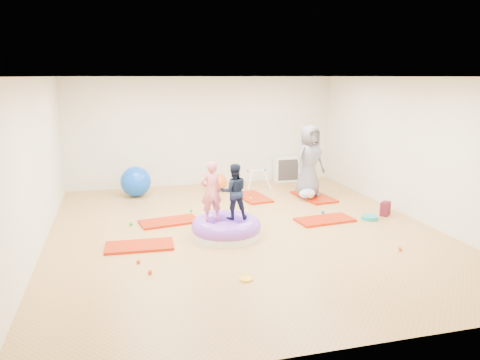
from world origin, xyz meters
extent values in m
cube|color=#C88944|center=(0.00, 0.00, 0.00)|extent=(7.00, 8.00, 0.01)
cube|color=white|center=(0.00, 0.00, 2.80)|extent=(7.00, 8.00, 0.01)
cube|color=silver|center=(0.00, 4.00, 1.40)|extent=(7.00, 0.01, 2.80)
cube|color=silver|center=(0.00, -4.00, 1.40)|extent=(7.00, 0.01, 2.80)
cube|color=silver|center=(-3.50, 0.00, 1.40)|extent=(0.01, 8.00, 2.80)
cube|color=silver|center=(3.50, 0.00, 1.40)|extent=(0.01, 8.00, 2.80)
cube|color=#A11200|center=(-1.93, -0.39, 0.02)|extent=(1.15, 0.62, 0.05)
cube|color=#A11200|center=(-1.29, 0.83, 0.02)|extent=(1.20, 0.74, 0.05)
cube|color=#A11200|center=(0.82, 2.23, 0.02)|extent=(0.72, 1.20, 0.05)
cube|color=#A11200|center=(1.70, 0.15, 0.02)|extent=(1.19, 0.69, 0.05)
cube|color=#A11200|center=(2.22, 1.89, 0.03)|extent=(0.76, 1.29, 0.05)
cylinder|color=white|center=(-0.40, -0.24, 0.07)|extent=(1.20, 1.20, 0.14)
torus|color=purple|center=(-0.40, -0.24, 0.19)|extent=(1.24, 1.24, 0.33)
ellipsoid|color=purple|center=(-0.40, -0.24, 0.12)|extent=(0.66, 0.66, 0.30)
imported|color=#D66468|center=(-0.65, -0.20, 0.89)|extent=(0.42, 0.30, 1.07)
imported|color=black|center=(-0.24, -0.20, 0.86)|extent=(0.52, 0.42, 1.00)
imported|color=slate|center=(2.11, 1.96, 0.88)|extent=(0.94, 0.78, 1.66)
ellipsoid|color=#97C6EC|center=(1.97, 1.70, 0.16)|extent=(0.39, 0.25, 0.22)
sphere|color=tan|center=(1.97, 1.52, 0.19)|extent=(0.18, 0.18, 0.18)
sphere|color=green|center=(-0.77, 1.45, 0.03)|extent=(0.07, 0.07, 0.07)
sphere|color=blue|center=(1.87, 0.62, 0.03)|extent=(0.07, 0.07, 0.07)
sphere|color=red|center=(-1.84, -1.54, 0.03)|extent=(0.07, 0.07, 0.07)
sphere|color=yellow|center=(0.04, 0.11, 0.03)|extent=(0.07, 0.07, 0.07)
sphere|color=blue|center=(2.38, 2.08, 0.03)|extent=(0.07, 0.07, 0.07)
sphere|color=red|center=(-1.98, -1.11, 0.03)|extent=(0.07, 0.07, 0.07)
sphere|color=green|center=(-2.03, 0.83, 0.03)|extent=(0.07, 0.07, 0.07)
sphere|color=yellow|center=(0.72, 2.08, 0.03)|extent=(0.07, 0.07, 0.07)
sphere|color=red|center=(2.21, -1.65, 0.03)|extent=(0.07, 0.07, 0.07)
sphere|color=blue|center=(-1.82, 3.11, 0.36)|extent=(0.72, 0.72, 0.72)
sphere|color=orange|center=(0.18, 3.14, 0.22)|extent=(0.44, 0.44, 0.44)
cylinder|color=white|center=(0.98, 3.00, 0.25)|extent=(0.18, 0.18, 0.48)
cylinder|color=white|center=(0.98, 3.40, 0.25)|extent=(0.18, 0.18, 0.48)
cylinder|color=white|center=(1.42, 3.00, 0.25)|extent=(0.18, 0.18, 0.48)
cylinder|color=white|center=(1.42, 3.40, 0.25)|extent=(0.18, 0.18, 0.48)
cylinder|color=white|center=(1.20, 3.20, 0.46)|extent=(0.46, 0.03, 0.03)
sphere|color=red|center=(0.97, 3.20, 0.46)|extent=(0.06, 0.06, 0.06)
sphere|color=blue|center=(1.43, 3.20, 0.46)|extent=(0.06, 0.06, 0.06)
cube|color=white|center=(2.23, 3.80, 0.33)|extent=(0.66, 0.32, 0.66)
cube|color=#373434|center=(2.23, 3.64, 0.33)|extent=(0.57, 0.02, 0.57)
cube|color=white|center=(2.23, 3.75, 0.33)|extent=(0.02, 0.23, 0.58)
cube|color=white|center=(2.23, 3.75, 0.33)|extent=(0.58, 0.23, 0.02)
cylinder|color=#10938B|center=(2.62, 0.03, 0.04)|extent=(0.34, 0.34, 0.07)
cube|color=#A01B36|center=(3.07, 0.20, 0.14)|extent=(0.29, 0.28, 0.28)
cylinder|color=yellow|center=(-0.55, -2.09, 0.01)|extent=(0.20, 0.20, 0.03)
camera|label=1|loc=(-2.19, -7.99, 2.81)|focal=35.00mm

